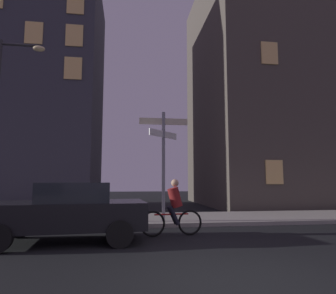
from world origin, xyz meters
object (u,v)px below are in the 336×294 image
object	(u,v)px
car_far_oncoming	(68,211)
cyclist	(173,209)
street_lamp	(2,113)
signpost	(163,154)

from	to	relation	value
car_far_oncoming	cyclist	xyz separation A→B (m)	(2.83, 0.49, -0.05)
car_far_oncoming	cyclist	world-z (taller)	cyclist
street_lamp	car_far_oncoming	world-z (taller)	street_lamp
cyclist	signpost	bearing A→B (deg)	90.65
street_lamp	cyclist	distance (m)	7.09
signpost	car_far_oncoming	bearing A→B (deg)	-136.85
car_far_oncoming	signpost	bearing A→B (deg)	43.15
street_lamp	cyclist	xyz separation A→B (m)	(5.79, -2.49, -3.23)
signpost	car_far_oncoming	world-z (taller)	signpost
signpost	street_lamp	xyz separation A→B (m)	(-5.77, 0.36, 1.44)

